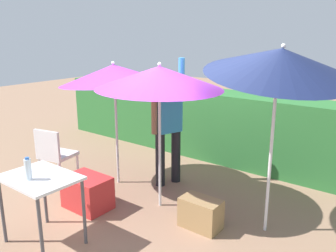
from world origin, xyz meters
TOP-DOWN VIEW (x-y plane):
  - ground_plane at (0.00, 0.00)m, footprint 24.00×24.00m
  - hedge_row at (0.00, 2.36)m, footprint 8.00×0.70m
  - umbrella_rainbow at (-0.10, 0.25)m, footprint 1.58×1.58m
  - umbrella_orange at (-1.07, 0.43)m, footprint 1.57×1.56m
  - umbrella_yellow at (1.27, 0.54)m, footprint 1.62×1.59m
  - person_vendor at (-0.45, 0.89)m, footprint 0.33×0.55m
  - chair_plastic at (-1.71, -0.21)m, footprint 0.52×0.52m
  - cooler_box at (-0.81, -0.37)m, footprint 0.60×0.42m
  - crate_cardboard at (0.63, 0.11)m, footprint 0.48×0.28m
  - folding_table at (-0.55, -1.19)m, footprint 0.80×0.60m
  - bottle_water at (-0.56, -1.30)m, footprint 0.07×0.07m

SIDE VIEW (x-z plane):
  - ground_plane at x=0.00m, z-range 0.00..0.00m
  - crate_cardboard at x=0.63m, z-range 0.00..0.36m
  - cooler_box at x=-0.81m, z-range 0.00..0.43m
  - chair_plastic at x=-1.71m, z-range 0.07..0.96m
  - hedge_row at x=0.00m, z-range 0.00..1.22m
  - folding_table at x=-0.55m, z-range 0.29..1.07m
  - bottle_water at x=-0.56m, z-range 0.77..1.01m
  - person_vendor at x=-0.45m, z-range -0.01..1.87m
  - umbrella_orange at x=-1.07m, z-range 0.73..2.58m
  - umbrella_rainbow at x=-0.10m, z-range 0.76..2.65m
  - umbrella_yellow at x=1.27m, z-range 0.81..3.07m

